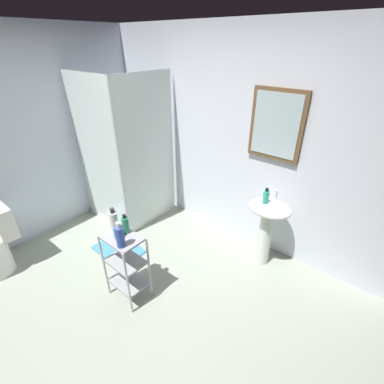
{
  "coord_description": "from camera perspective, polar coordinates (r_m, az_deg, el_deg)",
  "views": [
    {
      "loc": [
        1.65,
        -0.87,
        2.3
      ],
      "look_at": [
        0.2,
        0.9,
        1.01
      ],
      "focal_mm": 25.38,
      "sensor_mm": 36.0,
      "label": 1
    }
  ],
  "objects": [
    {
      "name": "wall_back",
      "position": [
        3.35,
        8.02,
        10.82
      ],
      "size": [
        4.2,
        0.14,
        2.5
      ],
      "color": "silver",
      "rests_on": "ground_plane"
    },
    {
      "name": "shampoo_bottle_blue",
      "position": [
        2.41,
        -14.9,
        -8.96
      ],
      "size": [
        0.07,
        0.07,
        0.25
      ],
      "color": "#2D4CAE",
      "rests_on": "storage_cart"
    },
    {
      "name": "rinse_cup",
      "position": [
        2.55,
        -15.36,
        -8.26
      ],
      "size": [
        0.07,
        0.07,
        0.1
      ],
      "primitive_type": "cylinder",
      "color": "#3870B2",
      "rests_on": "storage_cart"
    },
    {
      "name": "body_wash_bottle_green",
      "position": [
        2.56,
        -13.82,
        -6.72
      ],
      "size": [
        0.06,
        0.06,
        0.2
      ],
      "color": "#2C8E5E",
      "rests_on": "storage_cart"
    },
    {
      "name": "shower_stall",
      "position": [
        3.98,
        -13.0,
        1.01
      ],
      "size": [
        0.92,
        0.92,
        2.0
      ],
      "color": "white",
      "rests_on": "ground_plane"
    },
    {
      "name": "pedestal_sink",
      "position": [
        3.08,
        15.57,
        -5.87
      ],
      "size": [
        0.46,
        0.37,
        0.81
      ],
      "color": "white",
      "rests_on": "ground_plane"
    },
    {
      "name": "hand_soap_bottle",
      "position": [
        2.91,
        15.27,
        -0.91
      ],
      "size": [
        0.06,
        0.06,
        0.17
      ],
      "color": "#2DBC99",
      "rests_on": "pedestal_sink"
    },
    {
      "name": "storage_cart",
      "position": [
        2.76,
        -13.72,
        -14.17
      ],
      "size": [
        0.38,
        0.28,
        0.74
      ],
      "color": "silver",
      "rests_on": "ground_plane"
    },
    {
      "name": "sink_faucet",
      "position": [
        3.03,
        17.25,
        -0.48
      ],
      "size": [
        0.03,
        0.03,
        0.1
      ],
      "primitive_type": "cylinder",
      "color": "silver",
      "rests_on": "pedestal_sink"
    },
    {
      "name": "lotion_bottle_white",
      "position": [
        2.62,
        -16.1,
        -5.82
      ],
      "size": [
        0.08,
        0.08,
        0.24
      ],
      "color": "white",
      "rests_on": "storage_cart"
    },
    {
      "name": "wall_left",
      "position": [
        3.76,
        -35.29,
        7.68
      ],
      "size": [
        0.1,
        4.2,
        2.5
      ],
      "primitive_type": "cube",
      "color": "silver",
      "rests_on": "ground_plane"
    },
    {
      "name": "ground_plane",
      "position": [
        2.97,
        -15.33,
        -23.23
      ],
      "size": [
        4.2,
        4.2,
        0.02
      ],
      "primitive_type": "cube",
      "color": "#949D8C"
    },
    {
      "name": "bath_mat",
      "position": [
        3.59,
        -15.18,
        -11.56
      ],
      "size": [
        0.6,
        0.4,
        0.02
      ],
      "primitive_type": "cube",
      "color": "teal",
      "rests_on": "ground_plane"
    }
  ]
}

